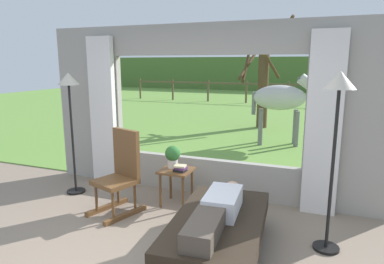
{
  "coord_description": "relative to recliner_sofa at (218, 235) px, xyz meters",
  "views": [
    {
      "loc": [
        1.69,
        -2.53,
        1.99
      ],
      "look_at": [
        0.0,
        1.8,
        1.05
      ],
      "focal_mm": 32.09,
      "sensor_mm": 36.0,
      "label": 1
    }
  ],
  "objects": [
    {
      "name": "back_wall_with_window",
      "position": [
        -0.74,
        1.61,
        1.03
      ],
      "size": [
        5.2,
        0.12,
        2.55
      ],
      "color": "#9E998E",
      "rests_on": "ground_plane"
    },
    {
      "name": "curtain_panel_left",
      "position": [
        -2.43,
        1.47,
        0.98
      ],
      "size": [
        0.44,
        0.1,
        2.4
      ],
      "primitive_type": "cube",
      "color": "silver",
      "rests_on": "ground_plane"
    },
    {
      "name": "curtain_panel_right",
      "position": [
        0.95,
        1.47,
        0.98
      ],
      "size": [
        0.44,
        0.1,
        2.4
      ],
      "primitive_type": "cube",
      "color": "silver",
      "rests_on": "ground_plane"
    },
    {
      "name": "outdoor_pasture_lawn",
      "position": [
        -0.74,
        12.51,
        -0.21
      ],
      "size": [
        36.0,
        21.68,
        0.02
      ],
      "primitive_type": "cube",
      "color": "olive",
      "rests_on": "ground_plane"
    },
    {
      "name": "distant_hill_ridge",
      "position": [
        -0.74,
        22.35,
        0.98
      ],
      "size": [
        36.0,
        2.0,
        2.4
      ],
      "primitive_type": "cube",
      "color": "#4C6C32",
      "rests_on": "ground_plane"
    },
    {
      "name": "recliner_sofa",
      "position": [
        0.0,
        0.0,
        0.0
      ],
      "size": [
        1.04,
        1.77,
        0.42
      ],
      "rotation": [
        0.0,
        0.0,
        0.08
      ],
      "color": "black",
      "rests_on": "ground_plane"
    },
    {
      "name": "reclining_person",
      "position": [
        0.0,
        -0.05,
        0.3
      ],
      "size": [
        0.39,
        1.44,
        0.22
      ],
      "rotation": [
        0.0,
        0.0,
        0.08
      ],
      "color": "silver",
      "rests_on": "recliner_sofa"
    },
    {
      "name": "rocking_chair",
      "position": [
        -1.55,
        0.57,
        0.33
      ],
      "size": [
        0.65,
        0.79,
        1.12
      ],
      "rotation": [
        0.0,
        0.0,
        -0.33
      ],
      "color": "brown",
      "rests_on": "ground_plane"
    },
    {
      "name": "side_table",
      "position": [
        -0.94,
        1.04,
        0.21
      ],
      "size": [
        0.44,
        0.44,
        0.52
      ],
      "color": "brown",
      "rests_on": "ground_plane"
    },
    {
      "name": "potted_plant",
      "position": [
        -1.02,
        1.1,
        0.48
      ],
      "size": [
        0.22,
        0.22,
        0.32
      ],
      "color": "silver",
      "rests_on": "side_table"
    },
    {
      "name": "book_stack",
      "position": [
        -0.85,
        0.98,
        0.35
      ],
      "size": [
        0.19,
        0.16,
        0.09
      ],
      "color": "black",
      "rests_on": "side_table"
    },
    {
      "name": "floor_lamp_left",
      "position": [
        -2.6,
        0.9,
        1.28
      ],
      "size": [
        0.32,
        0.32,
        1.85
      ],
      "color": "black",
      "rests_on": "ground_plane"
    },
    {
      "name": "floor_lamp_right",
      "position": [
        1.06,
        0.53,
        1.33
      ],
      "size": [
        0.32,
        0.32,
        1.91
      ],
      "color": "black",
      "rests_on": "ground_plane"
    },
    {
      "name": "horse",
      "position": [
        -0.0,
        5.26,
        0.94
      ],
      "size": [
        1.82,
        0.78,
        1.73
      ],
      "rotation": [
        0.0,
        0.0,
        -1.39
      ],
      "color": "#B2B2AD",
      "rests_on": "outdoor_pasture_lawn"
    },
    {
      "name": "pasture_tree",
      "position": [
        -0.87,
        7.39,
        1.21
      ],
      "size": [
        1.49,
        1.43,
        3.32
      ],
      "color": "#4C3823",
      "rests_on": "outdoor_pasture_lawn"
    },
    {
      "name": "pasture_fence_line",
      "position": [
        -0.74,
        13.7,
        0.53
      ],
      "size": [
        16.1,
        0.1,
        1.1
      ],
      "color": "brown",
      "rests_on": "outdoor_pasture_lawn"
    }
  ]
}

